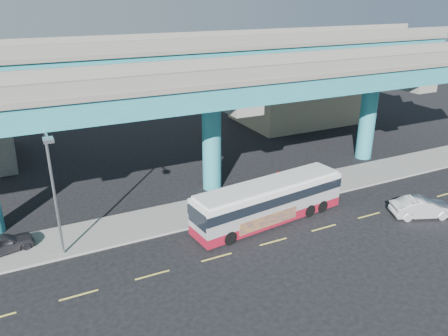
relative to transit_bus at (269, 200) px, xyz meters
name	(u,v)px	position (x,y,z in m)	size (l,w,h in m)	color
ground	(271,239)	(-1.15, -2.21, -1.59)	(120.00, 120.00, 0.00)	black
sidewalk	(232,204)	(-1.15, 3.29, -1.52)	(70.00, 4.00, 0.15)	gray
lane_markings	(273,242)	(-1.15, -2.51, -1.58)	(58.00, 0.12, 0.01)	#D8C64C
viaduct	(210,74)	(-1.15, 6.90, 7.55)	(52.00, 12.40, 11.70)	teal
building_beige	(298,92)	(16.85, 20.78, 1.92)	(14.00, 10.23, 7.00)	tan
transit_bus	(269,200)	(0.00, 0.00, 0.00)	(11.51, 3.77, 2.90)	maroon
sedan	(422,207)	(10.02, -4.22, -0.89)	(4.52, 2.95, 1.41)	#B1B1B6
parked_car	(3,244)	(-16.53, 3.47, -0.85)	(3.68, 2.14, 1.18)	#302F34
street_lamp	(52,177)	(-13.33, 1.22, 3.78)	(0.50, 2.61, 8.07)	gray
stop_sign	(277,180)	(1.89, 1.97, 0.39)	(0.63, 0.48, 2.54)	gray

